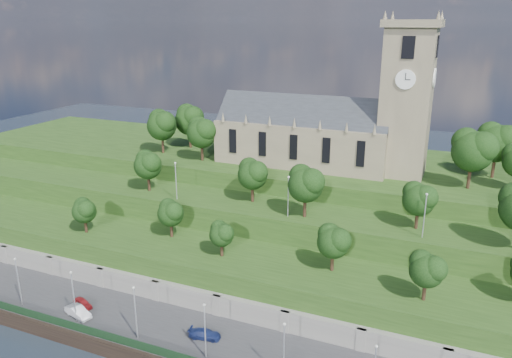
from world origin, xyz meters
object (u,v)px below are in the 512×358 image
at_px(car_middle, 78,312).
at_px(car_left, 83,303).
at_px(church, 329,126).
at_px(car_right, 205,334).

bearing_deg(car_middle, car_left, 42.31).
bearing_deg(car_left, church, -10.59).
bearing_deg(car_left, car_middle, -132.65).
distance_m(car_middle, car_right, 18.63).
relative_size(church, car_middle, 8.68).
height_order(church, car_left, church).
distance_m(church, car_left, 51.28).
distance_m(church, car_middle, 52.45).
relative_size(church, car_left, 11.02).
xyz_separation_m(church, car_right, (-4.77, -40.13, -19.92)).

